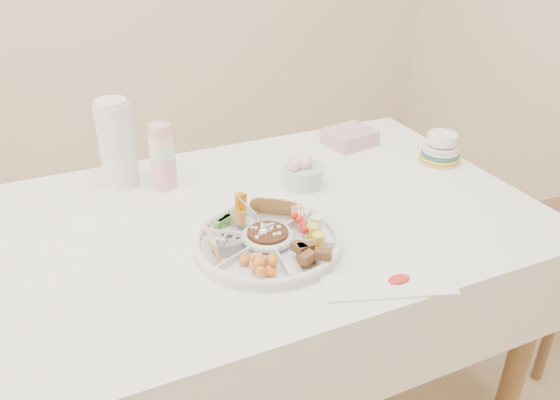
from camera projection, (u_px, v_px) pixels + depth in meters
name	position (u px, v px, depth m)	size (l,w,h in m)	color
floor	(272.00, 394.00, 1.95)	(4.00, 4.00, 0.00)	tan
dining_table	(271.00, 312.00, 1.77)	(1.52, 1.02, 0.76)	white
party_tray	(268.00, 239.00, 1.42)	(0.38, 0.38, 0.04)	white
bean_dip	(268.00, 236.00, 1.41)	(0.11, 0.11, 0.04)	#382212
tortillas	(278.00, 207.00, 1.52)	(0.09, 0.09, 0.05)	#9B6431
carrot_cucumber	(232.00, 208.00, 1.47)	(0.10, 0.10, 0.09)	#D46C00
pita_raisins	(218.00, 241.00, 1.37)	(0.12, 0.12, 0.07)	tan
cherries	(256.00, 263.00, 1.30)	(0.11, 0.11, 0.05)	#FFA839
granola_chunks	(307.00, 253.00, 1.34)	(0.11, 0.11, 0.05)	#4F331C
banana_tomato	(315.00, 218.00, 1.44)	(0.10, 0.10, 0.08)	#D9CE68
cup_stack	(162.00, 154.00, 1.68)	(0.08, 0.08, 0.22)	silver
thermos	(117.00, 142.00, 1.67)	(0.11, 0.11, 0.28)	silver
flower_bowl	(303.00, 171.00, 1.71)	(0.13, 0.13, 0.09)	#84BA9A
napkin_stack	(350.00, 137.00, 2.01)	(0.17, 0.14, 0.06)	#CE99A7
plate_stack	(441.00, 149.00, 1.87)	(0.14, 0.14, 0.09)	yellow
placemat	(388.00, 284.00, 1.28)	(0.31, 0.10, 0.01)	white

